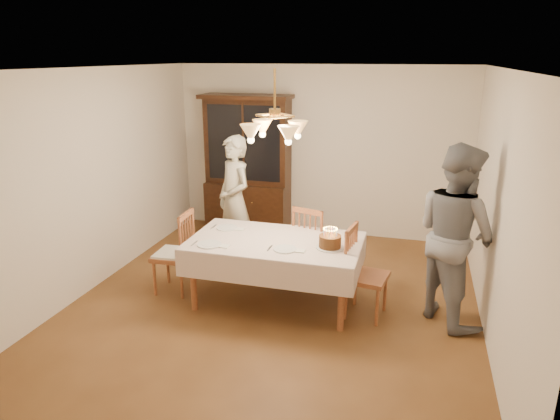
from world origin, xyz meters
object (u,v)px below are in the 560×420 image
(china_hutch, at_px, (248,167))
(birthday_cake, at_px, (330,242))
(chair_far_side, at_px, (314,248))
(elderly_woman, at_px, (235,200))
(dining_table, at_px, (275,246))

(china_hutch, relative_size, birthday_cake, 7.20)
(birthday_cake, bearing_deg, chair_far_side, 113.93)
(china_hutch, relative_size, chair_far_side, 2.16)
(china_hutch, height_order, chair_far_side, china_hutch)
(china_hutch, xyz_separation_m, elderly_woman, (0.23, -1.22, -0.17))
(china_hutch, xyz_separation_m, chair_far_side, (1.40, -1.60, -0.60))
(chair_far_side, relative_size, birthday_cake, 3.33)
(elderly_woman, distance_m, birthday_cake, 1.86)
(dining_table, distance_m, chair_far_side, 0.76)
(birthday_cake, bearing_deg, elderly_woman, 143.52)
(china_hutch, relative_size, elderly_woman, 1.25)
(dining_table, height_order, elderly_woman, elderly_woman)
(chair_far_side, xyz_separation_m, elderly_woman, (-1.17, 0.38, 0.42))
(dining_table, relative_size, birthday_cake, 6.33)
(chair_far_side, relative_size, elderly_woman, 0.58)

